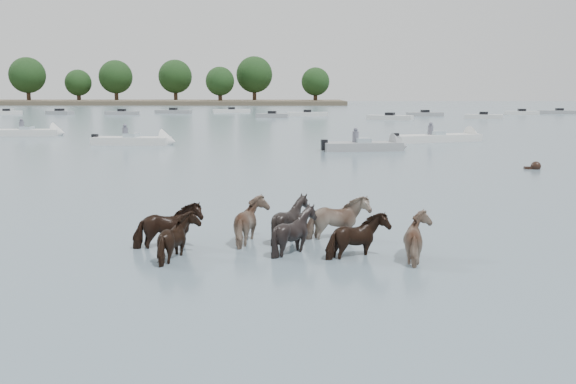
{
  "coord_description": "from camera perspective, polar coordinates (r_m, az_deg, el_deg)",
  "views": [
    {
      "loc": [
        -1.35,
        -12.56,
        3.41
      ],
      "look_at": [
        -1.58,
        1.86,
        1.1
      ],
      "focal_mm": 39.49,
      "sensor_mm": 36.0,
      "label": 1
    }
  ],
  "objects": [
    {
      "name": "distant_flotilla",
      "position": [
        90.45,
        3.1,
        7.09
      ],
      "size": [
        105.65,
        28.89,
        0.93
      ],
      "color": "silver",
      "rests_on": "ground"
    },
    {
      "name": "pony_herd",
      "position": [
        13.8,
        -0.19,
        -3.64
      ],
      "size": [
        6.86,
        3.1,
        1.27
      ],
      "color": "black",
      "rests_on": "ground"
    },
    {
      "name": "motorboat_a",
      "position": [
        41.75,
        -12.91,
        4.5
      ],
      "size": [
        5.55,
        1.99,
        1.92
      ],
      "rotation": [
        0.0,
        0.0,
        -0.08
      ],
      "color": "silver",
      "rests_on": "ground"
    },
    {
      "name": "motorboat_b",
      "position": [
        37.06,
        7.81,
        4.09
      ],
      "size": [
        5.18,
        2.3,
        1.92
      ],
      "rotation": [
        0.0,
        0.0,
        0.15
      ],
      "color": "gray",
      "rests_on": "ground"
    },
    {
      "name": "treeline",
      "position": [
        176.98,
        -21.94,
        9.52
      ],
      "size": [
        147.7,
        19.57,
        12.12
      ],
      "color": "#382619",
      "rests_on": "ground"
    },
    {
      "name": "motorboat_f",
      "position": [
        52.56,
        -21.64,
        4.99
      ],
      "size": [
        5.5,
        1.85,
        1.92
      ],
      "rotation": [
        0.0,
        0.0,
        0.05
      ],
      "color": "silver",
      "rests_on": "ground"
    },
    {
      "name": "motorboat_c",
      "position": [
        44.69,
        14.09,
        4.74
      ],
      "size": [
        6.88,
        4.01,
        1.92
      ],
      "rotation": [
        0.0,
        0.0,
        0.38
      ],
      "color": "silver",
      "rests_on": "ground"
    },
    {
      "name": "swimming_pony",
      "position": [
        29.92,
        21.33,
        2.13
      ],
      "size": [
        0.72,
        0.44,
        0.44
      ],
      "color": "black",
      "rests_on": "ground"
    },
    {
      "name": "ground",
      "position": [
        13.08,
        6.86,
        -6.08
      ],
      "size": [
        400.0,
        400.0,
        0.0
      ],
      "primitive_type": "plane",
      "color": "slate",
      "rests_on": "ground"
    },
    {
      "name": "shoreline",
      "position": [
        176.48,
        -22.16,
        7.5
      ],
      "size": [
        160.0,
        30.0,
        1.0
      ],
      "primitive_type": "cube",
      "color": "#4C4233",
      "rests_on": "ground"
    }
  ]
}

